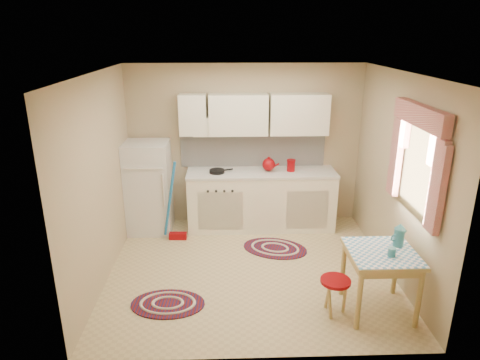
% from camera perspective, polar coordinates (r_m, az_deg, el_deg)
% --- Properties ---
extents(room_shell, '(3.64, 3.60, 2.52)m').
position_cam_1_polar(room_shell, '(5.30, 3.01, 4.54)').
color(room_shell, tan).
rests_on(room_shell, ground).
extents(fridge, '(0.65, 0.60, 1.40)m').
position_cam_1_polar(fridge, '(6.62, -12.05, -0.97)').
color(fridge, silver).
rests_on(fridge, ground).
extents(broom, '(0.29, 0.13, 1.20)m').
position_cam_1_polar(broom, '(6.27, -8.50, -2.89)').
color(broom, '#1C6CB1').
rests_on(broom, ground).
extents(base_cabinets, '(2.25, 0.60, 0.88)m').
position_cam_1_polar(base_cabinets, '(6.68, 2.82, -2.76)').
color(base_cabinets, white).
rests_on(base_cabinets, ground).
extents(countertop, '(2.27, 0.62, 0.04)m').
position_cam_1_polar(countertop, '(6.52, 2.88, 0.99)').
color(countertop, silver).
rests_on(countertop, base_cabinets).
extents(frying_pan, '(0.29, 0.29, 0.05)m').
position_cam_1_polar(frying_pan, '(6.44, -3.09, 1.17)').
color(frying_pan, black).
rests_on(frying_pan, countertop).
extents(red_kettle, '(0.27, 0.26, 0.22)m').
position_cam_1_polar(red_kettle, '(6.49, 3.85, 2.08)').
color(red_kettle, '#89040A').
rests_on(red_kettle, countertop).
extents(red_canister, '(0.15, 0.15, 0.16)m').
position_cam_1_polar(red_canister, '(6.55, 6.81, 1.86)').
color(red_canister, '#89040A').
rests_on(red_canister, countertop).
extents(table, '(0.72, 0.72, 0.72)m').
position_cam_1_polar(table, '(5.02, 18.02, -12.73)').
color(table, tan).
rests_on(table, ground).
extents(stool, '(0.42, 0.42, 0.42)m').
position_cam_1_polar(stool, '(4.93, 12.46, -14.91)').
color(stool, '#89040A').
rests_on(stool, ground).
extents(coffee_pot, '(0.17, 0.16, 0.28)m').
position_cam_1_polar(coffee_pot, '(4.96, 20.46, -6.85)').
color(coffee_pot, teal).
rests_on(coffee_pot, table).
extents(mug, '(0.09, 0.09, 0.10)m').
position_cam_1_polar(mug, '(4.76, 19.58, -9.08)').
color(mug, teal).
rests_on(mug, table).
extents(rug_center, '(1.07, 0.88, 0.02)m').
position_cam_1_polar(rug_center, '(6.20, 4.69, -9.06)').
color(rug_center, maroon).
rests_on(rug_center, ground).
extents(rug_left, '(0.87, 0.60, 0.02)m').
position_cam_1_polar(rug_left, '(5.12, -9.61, -15.97)').
color(rug_left, maroon).
rests_on(rug_left, ground).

